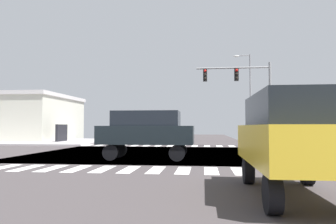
{
  "coord_description": "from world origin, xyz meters",
  "views": [
    {
      "loc": [
        2.98,
        -18.83,
        1.58
      ],
      "look_at": [
        0.49,
        3.42,
        2.62
      ],
      "focal_mm": 33.94,
      "sensor_mm": 36.0,
      "label": 1
    }
  ],
  "objects": [
    {
      "name": "ground",
      "position": [
        0.0,
        0.0,
        -0.03
      ],
      "size": [
        90.0,
        90.0,
        0.05
      ],
      "color": "#403A3B"
    },
    {
      "name": "sidewalk_corner_ne",
      "position": [
        13.0,
        12.0,
        0.07
      ],
      "size": [
        12.0,
        12.0,
        0.14
      ],
      "color": "#B2ADA3",
      "rests_on": "ground"
    },
    {
      "name": "sidewalk_corner_nw",
      "position": [
        -13.0,
        12.0,
        0.07
      ],
      "size": [
        12.0,
        12.0,
        0.14
      ],
      "color": "#ADA7A8",
      "rests_on": "ground"
    },
    {
      "name": "crosswalk_near",
      "position": [
        -0.25,
        -7.3,
        0.0
      ],
      "size": [
        13.5,
        2.0,
        0.01
      ],
      "color": "white",
      "rests_on": "ground"
    },
    {
      "name": "crosswalk_far",
      "position": [
        -0.25,
        7.3,
        0.0
      ],
      "size": [
        13.5,
        2.0,
        0.01
      ],
      "color": "white",
      "rests_on": "ground"
    },
    {
      "name": "traffic_signal_mast",
      "position": [
        6.02,
        6.97,
        4.94
      ],
      "size": [
        5.93,
        0.55,
        6.72
      ],
      "color": "gray",
      "rests_on": "ground"
    },
    {
      "name": "street_lamp",
      "position": [
        7.61,
        14.6,
        5.36
      ],
      "size": [
        1.78,
        0.32,
        9.09
      ],
      "color": "gray",
      "rests_on": "ground"
    },
    {
      "name": "bank_building",
      "position": [
        -17.96,
        15.47,
        2.58
      ],
      "size": [
        12.81,
        10.98,
        5.15
      ],
      "color": "beige",
      "rests_on": "ground"
    },
    {
      "name": "sedan_nearside_1",
      "position": [
        -2.0,
        30.19,
        1.12
      ],
      "size": [
        1.8,
        4.3,
        1.88
      ],
      "rotation": [
        0.0,
        0.0,
        3.14
      ],
      "color": "black",
      "rests_on": "ground"
    },
    {
      "name": "suv_farside_1",
      "position": [
        -2.0,
        14.04,
        1.39
      ],
      "size": [
        1.96,
        4.6,
        2.34
      ],
      "rotation": [
        0.0,
        0.0,
        3.14
      ],
      "color": "black",
      "rests_on": "ground"
    },
    {
      "name": "suv_leading_4",
      "position": [
        5.0,
        -11.31,
        1.39
      ],
      "size": [
        1.96,
        4.6,
        2.34
      ],
      "color": "black",
      "rests_on": "ground"
    },
    {
      "name": "suv_middle_5",
      "position": [
        0.2,
        -3.5,
        1.39
      ],
      "size": [
        4.6,
        1.96,
        2.34
      ],
      "rotation": [
        0.0,
        0.0,
        1.57
      ],
      "color": "black",
      "rests_on": "ground"
    }
  ]
}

